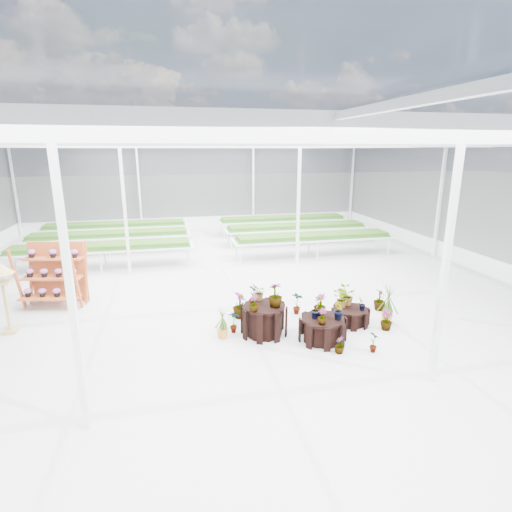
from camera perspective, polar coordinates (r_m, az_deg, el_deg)
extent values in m
plane|color=gray|center=(10.68, -2.91, -7.88)|extent=(24.00, 24.00, 0.00)
cylinder|color=black|center=(9.29, 1.14, -9.12)|extent=(1.34, 1.34, 0.70)
cylinder|color=black|center=(9.15, 9.49, -10.31)|extent=(1.19, 1.19, 0.54)
cylinder|color=black|center=(10.14, 13.31, -8.35)|extent=(1.07, 1.07, 0.40)
imported|color=#2A4E16|center=(9.11, -0.42, -5.57)|extent=(0.27, 0.31, 0.49)
imported|color=#2A4E16|center=(9.00, 2.80, -5.54)|extent=(0.37, 0.37, 0.58)
imported|color=#2A4E16|center=(9.39, 0.43, -5.22)|extent=(0.35, 0.39, 0.40)
imported|color=#2A4E16|center=(8.77, -0.32, -6.76)|extent=(0.30, 0.30, 0.38)
imported|color=#2A4E16|center=(8.93, 8.60, -7.51)|extent=(0.29, 0.26, 0.43)
imported|color=#2A4E16|center=(8.91, 11.75, -7.64)|extent=(0.22, 0.26, 0.45)
imported|color=#2A4E16|center=(9.10, 9.10, -6.86)|extent=(0.35, 0.35, 0.50)
imported|color=#2A4E16|center=(8.67, 9.48, -8.51)|extent=(0.28, 0.28, 0.36)
imported|color=#2A4E16|center=(10.00, 12.07, -6.05)|extent=(0.42, 0.38, 0.42)
imported|color=#2A4E16|center=(9.94, 14.88, -6.64)|extent=(0.23, 0.21, 0.34)
imported|color=#2A4E16|center=(10.18, 12.79, -5.54)|extent=(0.57, 0.56, 0.48)
imported|color=#2A4E16|center=(9.42, -3.18, -9.35)|extent=(0.34, 0.30, 0.54)
imported|color=#2A4E16|center=(8.73, 11.84, -12.32)|extent=(0.27, 0.27, 0.38)
imported|color=#2A4E16|center=(8.91, 16.50, -11.67)|extent=(0.24, 0.29, 0.48)
imported|color=#2A4E16|center=(10.03, 18.14, -8.69)|extent=(0.33, 0.33, 0.49)
imported|color=#2A4E16|center=(11.14, 17.27, -5.96)|extent=(0.36, 0.36, 0.58)
imported|color=#2A4E16|center=(10.89, 12.48, -6.14)|extent=(0.40, 0.38, 0.57)
imported|color=#2A4E16|center=(10.44, 5.90, -6.67)|extent=(0.39, 0.38, 0.61)
imported|color=#2A4E16|center=(10.16, -2.29, -7.02)|extent=(0.45, 0.45, 0.68)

